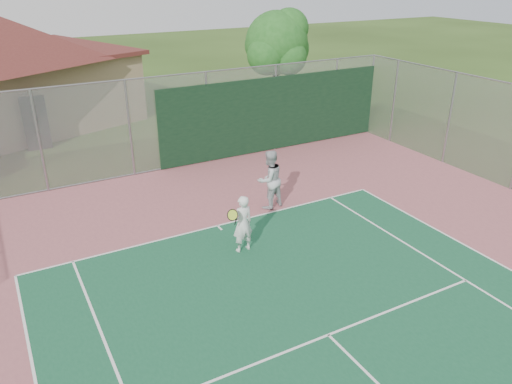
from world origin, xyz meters
TOP-DOWN VIEW (x-y plane):
  - back_fence at (2.11, 16.98)m, footprint 20.08×0.11m
  - side_fence_right at (10.00, 12.50)m, footprint 0.08×9.00m
  - tree at (8.21, 22.16)m, footprint 3.74×3.54m
  - player_white_front at (0.01, 10.28)m, footprint 0.90×0.65m
  - player_grey_back at (1.98, 12.26)m, footprint 1.04×0.88m

SIDE VIEW (x-z plane):
  - player_white_front at x=0.01m, z-range 0.00..1.62m
  - player_grey_back at x=1.98m, z-range 0.00..1.88m
  - back_fence at x=2.11m, z-range -0.09..3.43m
  - side_fence_right at x=10.00m, z-range 0.00..3.50m
  - tree at x=8.21m, z-range 0.82..6.04m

